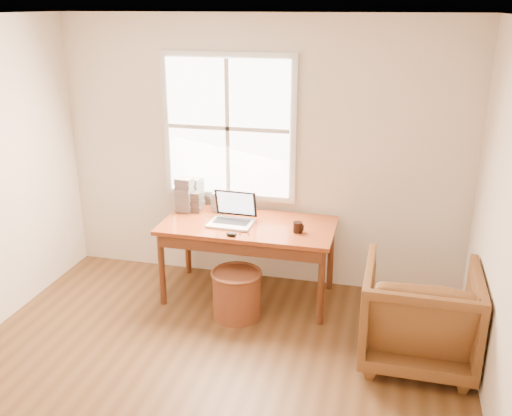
# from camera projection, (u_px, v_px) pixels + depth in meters

# --- Properties ---
(room_shell) EXTENTS (4.04, 4.54, 2.64)m
(room_shell) POSITION_uv_depth(u_px,v_px,m) (179.00, 231.00, 3.59)
(room_shell) COLOR brown
(room_shell) RESTS_ON ground
(desk) EXTENTS (1.60, 0.80, 0.04)m
(desk) POSITION_uv_depth(u_px,v_px,m) (248.00, 226.00, 5.28)
(desk) COLOR brown
(desk) RESTS_ON room_shell
(armchair) EXTENTS (0.87, 0.89, 0.81)m
(armchair) POSITION_uv_depth(u_px,v_px,m) (419.00, 314.00, 4.42)
(armchair) COLOR brown
(armchair) RESTS_ON room_shell
(wicker_stool) EXTENTS (0.49, 0.49, 0.43)m
(wicker_stool) POSITION_uv_depth(u_px,v_px,m) (237.00, 295.00, 5.10)
(wicker_stool) COLOR brown
(wicker_stool) RESTS_ON room_shell
(laptop) EXTENTS (0.42, 0.44, 0.31)m
(laptop) POSITION_uv_depth(u_px,v_px,m) (231.00, 209.00, 5.19)
(laptop) COLOR silver
(laptop) RESTS_ON desk
(mouse) EXTENTS (0.10, 0.07, 0.03)m
(mouse) POSITION_uv_depth(u_px,v_px,m) (231.00, 234.00, 4.99)
(mouse) COLOR black
(mouse) RESTS_ON desk
(coffee_mug) EXTENTS (0.11, 0.11, 0.09)m
(coffee_mug) POSITION_uv_depth(u_px,v_px,m) (298.00, 227.00, 5.06)
(coffee_mug) COLOR black
(coffee_mug) RESTS_ON desk
(cd_stack_a) EXTENTS (0.18, 0.17, 0.30)m
(cd_stack_a) POSITION_uv_depth(u_px,v_px,m) (194.00, 192.00, 5.67)
(cd_stack_a) COLOR #ABB1B7
(cd_stack_a) RESTS_ON desk
(cd_stack_b) EXTENTS (0.14, 0.13, 0.20)m
(cd_stack_b) POSITION_uv_depth(u_px,v_px,m) (194.00, 201.00, 5.56)
(cd_stack_b) COLOR #232227
(cd_stack_b) RESTS_ON desk
(cd_stack_c) EXTENTS (0.16, 0.15, 0.34)m
(cd_stack_c) POSITION_uv_depth(u_px,v_px,m) (185.00, 195.00, 5.54)
(cd_stack_c) COLOR #9896A3
(cd_stack_c) RESTS_ON desk
(cd_stack_d) EXTENTS (0.19, 0.18, 0.19)m
(cd_stack_d) POSITION_uv_depth(u_px,v_px,m) (221.00, 202.00, 5.56)
(cd_stack_d) COLOR silver
(cd_stack_d) RESTS_ON desk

